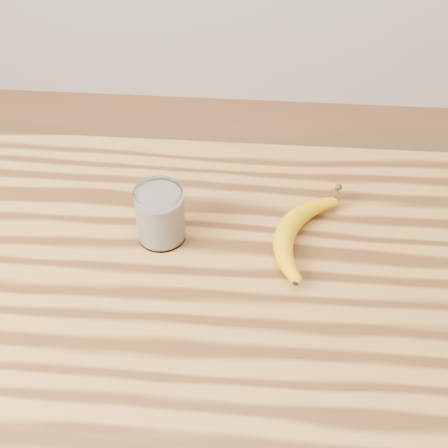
{
  "coord_description": "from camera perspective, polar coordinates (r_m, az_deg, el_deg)",
  "views": [
    {
      "loc": [
        0.2,
        -0.62,
        1.64
      ],
      "look_at": [
        0.14,
        0.13,
        0.93
      ],
      "focal_mm": 50.0,
      "sensor_mm": 36.0,
      "label": 1
    }
  ],
  "objects": [
    {
      "name": "banana",
      "position": [
        1.05,
        5.75,
        -0.52
      ],
      "size": [
        0.2,
        0.32,
        0.04
      ],
      "primitive_type": null,
      "rotation": [
        0.0,
        0.0,
        -0.34
      ],
      "color": "#D29D08",
      "rests_on": "table"
    },
    {
      "name": "table",
      "position": [
        1.09,
        -8.07,
        -10.37
      ],
      "size": [
        1.2,
        0.8,
        0.9
      ],
      "color": "#A87634",
      "rests_on": "ground"
    },
    {
      "name": "smoothie_glass",
      "position": [
        1.03,
        -5.86,
        0.81
      ],
      "size": [
        0.08,
        0.08,
        0.1
      ],
      "color": "white",
      "rests_on": "table"
    },
    {
      "name": "room",
      "position": [
        0.72,
        -12.77,
        18.29
      ],
      "size": [
        4.04,
        4.04,
        2.7
      ],
      "color": "brown",
      "rests_on": "ground"
    }
  ]
}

